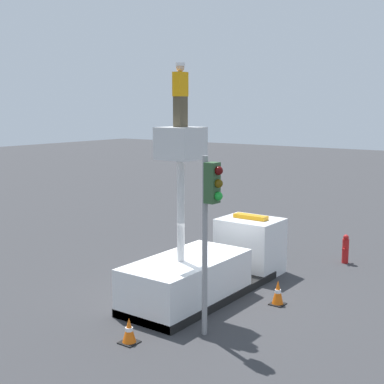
# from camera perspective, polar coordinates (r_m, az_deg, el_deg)

# --- Properties ---
(ground_plane) EXTENTS (120.00, 120.00, 0.00)m
(ground_plane) POSITION_cam_1_polar(r_m,az_deg,el_deg) (16.85, 1.14, -10.99)
(ground_plane) COLOR #38383A
(bucket_truck) EXTENTS (6.64, 2.09, 5.22)m
(bucket_truck) POSITION_cam_1_polar(r_m,az_deg,el_deg) (16.85, 1.89, -7.71)
(bucket_truck) COLOR black
(bucket_truck) RESTS_ON ground
(worker) EXTENTS (0.40, 0.26, 1.75)m
(worker) POSITION_cam_1_polar(r_m,az_deg,el_deg) (14.94, -1.25, 10.31)
(worker) COLOR brown
(worker) RESTS_ON bucket_truck
(traffic_light_pole) EXTENTS (0.34, 0.57, 4.60)m
(traffic_light_pole) POSITION_cam_1_polar(r_m,az_deg,el_deg) (13.15, 1.92, -1.94)
(traffic_light_pole) COLOR gray
(traffic_light_pole) RESTS_ON ground
(fire_hydrant) EXTENTS (0.48, 0.24, 1.09)m
(fire_hydrant) POSITION_cam_1_polar(r_m,az_deg,el_deg) (20.84, 16.05, -5.87)
(fire_hydrant) COLOR red
(fire_hydrant) RESTS_ON ground
(traffic_cone_rear) EXTENTS (0.44, 0.44, 0.65)m
(traffic_cone_rear) POSITION_cam_1_polar(r_m,az_deg,el_deg) (13.70, -6.73, -14.52)
(traffic_cone_rear) COLOR black
(traffic_cone_rear) RESTS_ON ground
(traffic_cone_curbside) EXTENTS (0.42, 0.42, 0.75)m
(traffic_cone_curbside) POSITION_cam_1_polar(r_m,az_deg,el_deg) (16.21, 9.14, -10.58)
(traffic_cone_curbside) COLOR black
(traffic_cone_curbside) RESTS_ON ground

